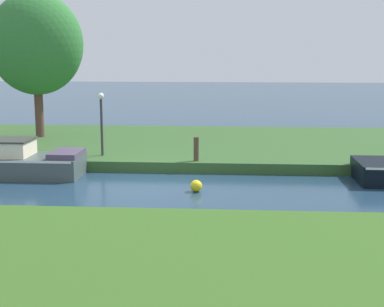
{
  "coord_description": "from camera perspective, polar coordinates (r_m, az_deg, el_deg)",
  "views": [
    {
      "loc": [
        2.68,
        -18.16,
        4.51
      ],
      "look_at": [
        1.3,
        1.2,
        0.9
      ],
      "focal_mm": 52.79,
      "sensor_mm": 36.0,
      "label": 1
    }
  ],
  "objects": [
    {
      "name": "ground_plane",
      "position": [
        18.9,
        -4.21,
        -3.3
      ],
      "size": [
        120.0,
        120.0,
        0.0
      ],
      "primitive_type": "plane",
      "color": "#1F394F"
    },
    {
      "name": "riverbank_far",
      "position": [
        25.66,
        -1.98,
        0.86
      ],
      "size": [
        72.0,
        10.0,
        0.4
      ],
      "primitive_type": "cube",
      "color": "#315528",
      "rests_on": "ground_plane"
    },
    {
      "name": "riverbank_near",
      "position": [
        10.47,
        -11.49,
        -13.99
      ],
      "size": [
        72.0,
        10.0,
        0.4
      ],
      "primitive_type": "cube",
      "color": "#335B1F",
      "rests_on": "ground_plane"
    },
    {
      "name": "willow_tree_left",
      "position": [
        27.46,
        -15.52,
        10.59
      ],
      "size": [
        4.42,
        3.22,
        6.69
      ],
      "color": "brown",
      "rests_on": "riverbank_far"
    },
    {
      "name": "lamp_post",
      "position": [
        22.13,
        -9.15,
        3.82
      ],
      "size": [
        0.24,
        0.24,
        2.44
      ],
      "color": "#333338",
      "rests_on": "riverbank_far"
    },
    {
      "name": "mooring_post_near",
      "position": [
        20.92,
        0.43,
        0.46
      ],
      "size": [
        0.2,
        0.2,
        0.9
      ],
      "primitive_type": "cylinder",
      "color": "#473826",
      "rests_on": "riverbank_far"
    },
    {
      "name": "channel_buoy",
      "position": [
        18.06,
        0.43,
        -3.3
      ],
      "size": [
        0.38,
        0.38,
        0.38
      ],
      "primitive_type": "sphere",
      "color": "yellow",
      "rests_on": "ground_plane"
    }
  ]
}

